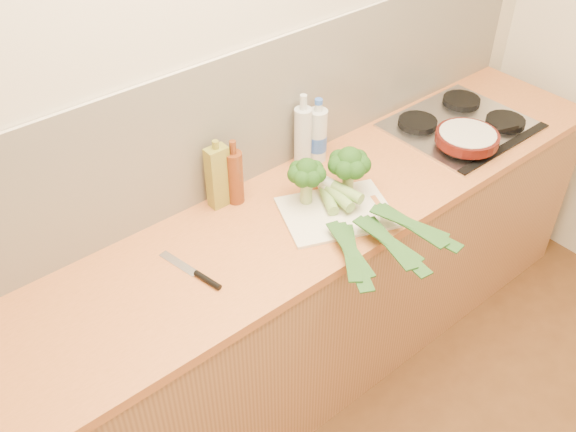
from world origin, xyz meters
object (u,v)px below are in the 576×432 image
at_px(chopping_board, 337,212).
at_px(chefs_knife, 200,276).
at_px(skillet, 468,137).
at_px(gas_hob, 462,125).

height_order(chopping_board, chefs_knife, chefs_knife).
xyz_separation_m(chefs_knife, skillet, (1.27, -0.08, 0.05)).
bearing_deg(chefs_knife, gas_hob, -9.25).
height_order(gas_hob, chefs_knife, gas_hob).
distance_m(chopping_board, chefs_knife, 0.57).
bearing_deg(chefs_knife, skillet, -14.52).
relative_size(gas_hob, skillet, 1.56).
relative_size(gas_hob, chefs_knife, 2.13).
bearing_deg(skillet, chopping_board, -164.97).
height_order(gas_hob, chopping_board, gas_hob).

